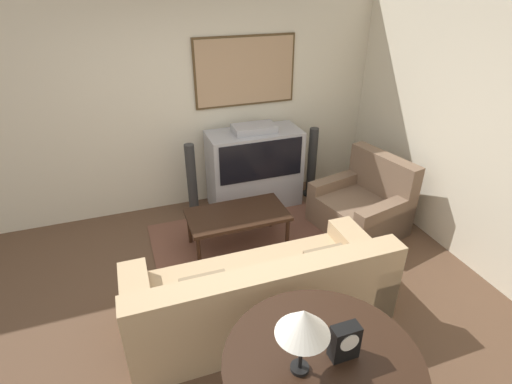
{
  "coord_description": "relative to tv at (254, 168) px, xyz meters",
  "views": [
    {
      "loc": [
        -0.72,
        -2.73,
        2.81
      ],
      "look_at": [
        0.53,
        0.77,
        0.75
      ],
      "focal_mm": 28.0,
      "sensor_mm": 36.0,
      "label": 1
    }
  ],
  "objects": [
    {
      "name": "coffee_table",
      "position": [
        -0.51,
        -0.87,
        -0.13
      ],
      "size": [
        1.11,
        0.6,
        0.45
      ],
      "color": "black",
      "rests_on": "ground_plane"
    },
    {
      "name": "mantel_clock",
      "position": [
        -0.55,
        -3.14,
        0.38
      ],
      "size": [
        0.17,
        0.1,
        0.23
      ],
      "color": "black",
      "rests_on": "console_table"
    },
    {
      "name": "wall_back",
      "position": [
        -0.84,
        0.38,
        0.82
      ],
      "size": [
        12.0,
        0.1,
        2.7
      ],
      "color": "beige",
      "rests_on": "ground_plane"
    },
    {
      "name": "speaker_tower_left",
      "position": [
        -0.84,
        -0.02,
        -0.07
      ],
      "size": [
        0.21,
        0.21,
        0.99
      ],
      "color": "black",
      "rests_on": "ground_plane"
    },
    {
      "name": "speaker_tower_right",
      "position": [
        0.84,
        -0.02,
        -0.07
      ],
      "size": [
        0.21,
        0.21,
        0.99
      ],
      "color": "black",
      "rests_on": "ground_plane"
    },
    {
      "name": "armchair",
      "position": [
        1.06,
        -0.98,
        -0.25
      ],
      "size": [
        1.05,
        1.12,
        0.9
      ],
      "rotation": [
        0.0,
        0.0,
        -1.35
      ],
      "color": "brown",
      "rests_on": "ground_plane"
    },
    {
      "name": "couch",
      "position": [
        -0.65,
        -2.02,
        -0.24
      ],
      "size": [
        2.31,
        0.91,
        0.82
      ],
      "rotation": [
        0.0,
        0.0,
        3.13
      ],
      "color": "tan",
      "rests_on": "ground_plane"
    },
    {
      "name": "tv",
      "position": [
        0.0,
        0.0,
        0.0
      ],
      "size": [
        1.19,
        0.55,
        1.13
      ],
      "color": "#9E9EA3",
      "rests_on": "ground_plane"
    },
    {
      "name": "area_rug",
      "position": [
        -0.41,
        -0.96,
        -0.53
      ],
      "size": [
        2.11,
        1.73,
        0.01
      ],
      "color": "brown",
      "rests_on": "ground_plane"
    },
    {
      "name": "table_lamp",
      "position": [
        -0.83,
        -3.14,
        0.63
      ],
      "size": [
        0.31,
        0.31,
        0.47
      ],
      "color": "black",
      "rests_on": "console_table"
    },
    {
      "name": "console_table",
      "position": [
        -0.67,
        -3.14,
        0.2
      ],
      "size": [
        1.21,
        1.21,
        0.8
      ],
      "color": "black",
      "rests_on": "ground_plane"
    },
    {
      "name": "ground_plane",
      "position": [
        -0.86,
        -1.75,
        -0.54
      ],
      "size": [
        12.0,
        12.0,
        0.0
      ],
      "primitive_type": "plane",
      "color": "brown"
    },
    {
      "name": "wall_right",
      "position": [
        1.77,
        -1.75,
        0.81
      ],
      "size": [
        0.06,
        12.0,
        2.7
      ],
      "color": "beige",
      "rests_on": "ground_plane"
    }
  ]
}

